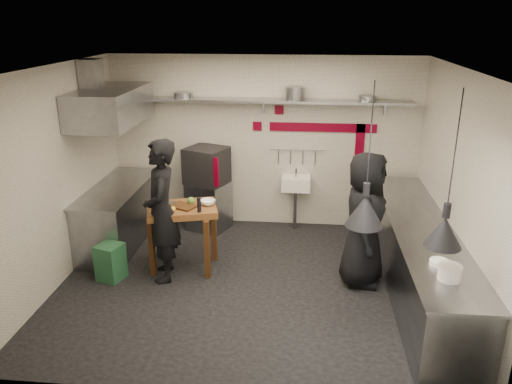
# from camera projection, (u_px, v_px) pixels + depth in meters

# --- Properties ---
(floor) EXTENTS (5.00, 5.00, 0.00)m
(floor) POSITION_uv_depth(u_px,v_px,m) (250.00, 283.00, 6.66)
(floor) COLOR black
(floor) RESTS_ON ground
(ceiling) EXTENTS (5.00, 5.00, 0.00)m
(ceiling) POSITION_uv_depth(u_px,v_px,m) (249.00, 68.00, 5.72)
(ceiling) COLOR beige
(ceiling) RESTS_ON floor
(wall_back) EXTENTS (5.00, 0.04, 2.80)m
(wall_back) POSITION_uv_depth(u_px,v_px,m) (264.00, 143.00, 8.16)
(wall_back) COLOR beige
(wall_back) RESTS_ON floor
(wall_front) EXTENTS (5.00, 0.04, 2.80)m
(wall_front) POSITION_uv_depth(u_px,v_px,m) (222.00, 263.00, 4.22)
(wall_front) COLOR beige
(wall_front) RESTS_ON floor
(wall_left) EXTENTS (0.04, 4.20, 2.80)m
(wall_left) POSITION_uv_depth(u_px,v_px,m) (57.00, 178.00, 6.42)
(wall_left) COLOR beige
(wall_left) RESTS_ON floor
(wall_right) EXTENTS (0.04, 4.20, 2.80)m
(wall_right) POSITION_uv_depth(u_px,v_px,m) (457.00, 190.00, 5.96)
(wall_right) COLOR beige
(wall_right) RESTS_ON floor
(red_band_horiz) EXTENTS (1.70, 0.02, 0.14)m
(red_band_horiz) POSITION_uv_depth(u_px,v_px,m) (323.00, 128.00, 7.96)
(red_band_horiz) COLOR #630117
(red_band_horiz) RESTS_ON wall_back
(red_band_vert) EXTENTS (0.14, 0.02, 1.10)m
(red_band_vert) POSITION_uv_depth(u_px,v_px,m) (359.00, 158.00, 8.06)
(red_band_vert) COLOR #630117
(red_band_vert) RESTS_ON wall_back
(red_tile_a) EXTENTS (0.14, 0.02, 0.14)m
(red_tile_a) POSITION_uv_depth(u_px,v_px,m) (279.00, 110.00, 7.93)
(red_tile_a) COLOR #630117
(red_tile_a) RESTS_ON wall_back
(red_tile_b) EXTENTS (0.14, 0.02, 0.14)m
(red_tile_b) POSITION_uv_depth(u_px,v_px,m) (257.00, 126.00, 8.05)
(red_tile_b) COLOR #630117
(red_tile_b) RESTS_ON wall_back
(back_shelf) EXTENTS (4.60, 0.34, 0.04)m
(back_shelf) POSITION_uv_depth(u_px,v_px,m) (263.00, 101.00, 7.75)
(back_shelf) COLOR slate
(back_shelf) RESTS_ON wall_back
(shelf_bracket_left) EXTENTS (0.04, 0.06, 0.24)m
(shelf_bracket_left) POSITION_uv_depth(u_px,v_px,m) (147.00, 103.00, 8.10)
(shelf_bracket_left) COLOR slate
(shelf_bracket_left) RESTS_ON wall_back
(shelf_bracket_mid) EXTENTS (0.04, 0.06, 0.24)m
(shelf_bracket_mid) POSITION_uv_depth(u_px,v_px,m) (264.00, 105.00, 7.92)
(shelf_bracket_mid) COLOR slate
(shelf_bracket_mid) RESTS_ON wall_back
(shelf_bracket_right) EXTENTS (0.04, 0.06, 0.24)m
(shelf_bracket_right) POSITION_uv_depth(u_px,v_px,m) (385.00, 107.00, 7.74)
(shelf_bracket_right) COLOR slate
(shelf_bracket_right) RESTS_ON wall_back
(pan_far_left) EXTENTS (0.30, 0.30, 0.09)m
(pan_far_left) POSITION_uv_depth(u_px,v_px,m) (184.00, 95.00, 7.84)
(pan_far_left) COLOR slate
(pan_far_left) RESTS_ON back_shelf
(pan_mid_left) EXTENTS (0.22, 0.22, 0.07)m
(pan_mid_left) POSITION_uv_depth(u_px,v_px,m) (181.00, 96.00, 7.85)
(pan_mid_left) COLOR slate
(pan_mid_left) RESTS_ON back_shelf
(stock_pot) EXTENTS (0.36, 0.36, 0.20)m
(stock_pot) POSITION_uv_depth(u_px,v_px,m) (295.00, 93.00, 7.66)
(stock_pot) COLOR slate
(stock_pot) RESTS_ON back_shelf
(pan_right) EXTENTS (0.33, 0.33, 0.08)m
(pan_right) POSITION_uv_depth(u_px,v_px,m) (367.00, 98.00, 7.58)
(pan_right) COLOR slate
(pan_right) RESTS_ON back_shelf
(oven_stand) EXTENTS (0.76, 0.73, 0.80)m
(oven_stand) POSITION_uv_depth(u_px,v_px,m) (209.00, 206.00, 8.24)
(oven_stand) COLOR slate
(oven_stand) RESTS_ON floor
(combi_oven) EXTENTS (0.77, 0.75, 0.58)m
(combi_oven) POSITION_uv_depth(u_px,v_px,m) (207.00, 165.00, 8.03)
(combi_oven) COLOR black
(combi_oven) RESTS_ON oven_stand
(oven_door) EXTENTS (0.52, 0.24, 0.46)m
(oven_door) POSITION_uv_depth(u_px,v_px,m) (203.00, 170.00, 7.78)
(oven_door) COLOR #630117
(oven_door) RESTS_ON combi_oven
(oven_glass) EXTENTS (0.36, 0.16, 0.34)m
(oven_glass) POSITION_uv_depth(u_px,v_px,m) (205.00, 170.00, 7.77)
(oven_glass) COLOR black
(oven_glass) RESTS_ON oven_door
(hand_sink) EXTENTS (0.46, 0.34, 0.22)m
(hand_sink) POSITION_uv_depth(u_px,v_px,m) (296.00, 183.00, 8.14)
(hand_sink) COLOR white
(hand_sink) RESTS_ON wall_back
(sink_tap) EXTENTS (0.03, 0.03, 0.14)m
(sink_tap) POSITION_uv_depth(u_px,v_px,m) (296.00, 173.00, 8.08)
(sink_tap) COLOR slate
(sink_tap) RESTS_ON hand_sink
(sink_drain) EXTENTS (0.06, 0.06, 0.66)m
(sink_drain) POSITION_uv_depth(u_px,v_px,m) (295.00, 209.00, 8.26)
(sink_drain) COLOR slate
(sink_drain) RESTS_ON floor
(utensil_rail) EXTENTS (0.90, 0.02, 0.02)m
(utensil_rail) POSITION_uv_depth(u_px,v_px,m) (297.00, 149.00, 8.09)
(utensil_rail) COLOR slate
(utensil_rail) RESTS_ON wall_back
(counter_right) EXTENTS (0.70, 3.80, 0.90)m
(counter_right) POSITION_uv_depth(u_px,v_px,m) (418.00, 260.00, 6.31)
(counter_right) COLOR slate
(counter_right) RESTS_ON floor
(counter_right_top) EXTENTS (0.76, 3.90, 0.03)m
(counter_right_top) POSITION_uv_depth(u_px,v_px,m) (422.00, 226.00, 6.15)
(counter_right_top) COLOR slate
(counter_right_top) RESTS_ON counter_right
(plate_stack) EXTENTS (0.30, 0.30, 0.15)m
(plate_stack) POSITION_uv_depth(u_px,v_px,m) (450.00, 273.00, 4.86)
(plate_stack) COLOR white
(plate_stack) RESTS_ON counter_right_top
(small_bowl_right) EXTENTS (0.23, 0.23, 0.05)m
(small_bowl_right) POSITION_uv_depth(u_px,v_px,m) (439.00, 263.00, 5.17)
(small_bowl_right) COLOR white
(small_bowl_right) RESTS_ON counter_right_top
(counter_left) EXTENTS (0.70, 1.90, 0.90)m
(counter_left) POSITION_uv_depth(u_px,v_px,m) (119.00, 216.00, 7.69)
(counter_left) COLOR slate
(counter_left) RESTS_ON floor
(counter_left_top) EXTENTS (0.76, 2.00, 0.03)m
(counter_left_top) POSITION_uv_depth(u_px,v_px,m) (116.00, 187.00, 7.54)
(counter_left_top) COLOR slate
(counter_left_top) RESTS_ON counter_left
(extractor_hood) EXTENTS (0.78, 1.60, 0.50)m
(extractor_hood) POSITION_uv_depth(u_px,v_px,m) (111.00, 106.00, 7.12)
(extractor_hood) COLOR slate
(extractor_hood) RESTS_ON ceiling
(hood_duct) EXTENTS (0.28, 0.28, 0.50)m
(hood_duct) POSITION_uv_depth(u_px,v_px,m) (91.00, 77.00, 7.00)
(hood_duct) COLOR slate
(hood_duct) RESTS_ON ceiling
(green_bin) EXTENTS (0.39, 0.39, 0.50)m
(green_bin) POSITION_uv_depth(u_px,v_px,m) (111.00, 262.00, 6.69)
(green_bin) COLOR #235835
(green_bin) RESTS_ON floor
(prep_table) EXTENTS (1.06, 0.87, 0.92)m
(prep_table) POSITION_uv_depth(u_px,v_px,m) (184.00, 237.00, 6.93)
(prep_table) COLOR brown
(prep_table) RESTS_ON floor
(cutting_board) EXTENTS (0.40, 0.35, 0.02)m
(cutting_board) POSITION_uv_depth(u_px,v_px,m) (183.00, 206.00, 6.75)
(cutting_board) COLOR #462912
(cutting_board) RESTS_ON prep_table
(pepper_mill) EXTENTS (0.07, 0.07, 0.20)m
(pepper_mill) POSITION_uv_depth(u_px,v_px,m) (199.00, 205.00, 6.56)
(pepper_mill) COLOR black
(pepper_mill) RESTS_ON prep_table
(lemon_a) EXTENTS (0.09, 0.09, 0.08)m
(lemon_a) POSITION_uv_depth(u_px,v_px,m) (164.00, 209.00, 6.59)
(lemon_a) COLOR gold
(lemon_a) RESTS_ON prep_table
(lemon_b) EXTENTS (0.07, 0.07, 0.07)m
(lemon_b) POSITION_uv_depth(u_px,v_px,m) (173.00, 209.00, 6.58)
(lemon_b) COLOR gold
(lemon_b) RESTS_ON prep_table
(veg_ball) EXTENTS (0.14, 0.14, 0.11)m
(veg_ball) POSITION_uv_depth(u_px,v_px,m) (191.00, 201.00, 6.84)
(veg_ball) COLOR #569033
(veg_ball) RESTS_ON prep_table
(steel_tray) EXTENTS (0.21, 0.17, 0.03)m
(steel_tray) POSITION_uv_depth(u_px,v_px,m) (168.00, 203.00, 6.85)
(steel_tray) COLOR slate
(steel_tray) RESTS_ON prep_table
(bowl) EXTENTS (0.24, 0.24, 0.07)m
(bowl) POSITION_uv_depth(u_px,v_px,m) (208.00, 202.00, 6.83)
(bowl) COLOR white
(bowl) RESTS_ON prep_table
(heat_lamp_near) EXTENTS (0.42, 0.42, 1.49)m
(heat_lamp_near) POSITION_uv_depth(u_px,v_px,m) (369.00, 156.00, 4.94)
(heat_lamp_near) COLOR black
(heat_lamp_near) RESTS_ON ceiling
(heat_lamp_far) EXTENTS (0.41, 0.41, 1.48)m
(heat_lamp_far) POSITION_uv_depth(u_px,v_px,m) (452.00, 171.00, 4.45)
(heat_lamp_far) COLOR black
(heat_lamp_far) RESTS_ON ceiling
(chef_left) EXTENTS (0.61, 0.79, 1.92)m
(chef_left) POSITION_uv_depth(u_px,v_px,m) (162.00, 211.00, 6.50)
(chef_left) COLOR black
(chef_left) RESTS_ON floor
(chef_right) EXTENTS (0.70, 0.95, 1.79)m
(chef_right) POSITION_uv_depth(u_px,v_px,m) (364.00, 220.00, 6.40)
(chef_right) COLOR black
(chef_right) RESTS_ON floor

